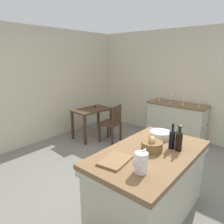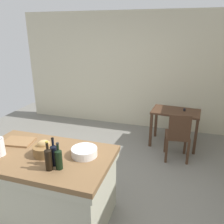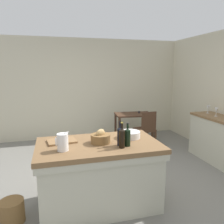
% 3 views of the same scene
% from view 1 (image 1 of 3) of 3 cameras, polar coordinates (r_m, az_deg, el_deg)
% --- Properties ---
extents(ground_plane, '(6.76, 6.76, 0.00)m').
position_cam_1_polar(ground_plane, '(3.45, 3.18, -19.24)').
color(ground_plane, slate).
extents(wall_back, '(5.32, 0.12, 2.60)m').
position_cam_1_polar(wall_back, '(4.91, -21.71, 6.47)').
color(wall_back, beige).
rests_on(wall_back, ground).
extents(wall_right, '(0.12, 5.20, 2.60)m').
position_cam_1_polar(wall_right, '(5.22, 21.02, 6.98)').
color(wall_right, beige).
rests_on(wall_right, ground).
extents(island_table, '(1.57, 0.92, 0.87)m').
position_cam_1_polar(island_table, '(2.70, 10.20, -18.36)').
color(island_table, brown).
rests_on(island_table, ground).
extents(side_cabinet, '(0.52, 1.36, 0.90)m').
position_cam_1_polar(side_cabinet, '(5.13, 17.33, -2.56)').
color(side_cabinet, brown).
rests_on(side_cabinet, ground).
extents(writing_desk, '(0.94, 0.63, 0.78)m').
position_cam_1_polar(writing_desk, '(5.02, -5.60, -0.45)').
color(writing_desk, '#472D1E').
rests_on(writing_desk, ground).
extents(wooden_chair, '(0.45, 0.45, 0.89)m').
position_cam_1_polar(wooden_chair, '(4.73, 0.07, -2.95)').
color(wooden_chair, '#472D1E').
rests_on(wooden_chair, ground).
extents(pitcher, '(0.17, 0.13, 0.25)m').
position_cam_1_polar(pitcher, '(2.03, 8.11, -13.72)').
color(pitcher, white).
rests_on(pitcher, island_table).
extents(wash_bowl, '(0.29, 0.29, 0.09)m').
position_cam_1_polar(wash_bowl, '(2.91, 13.28, -6.13)').
color(wash_bowl, white).
rests_on(wash_bowl, island_table).
extents(bread_basket, '(0.25, 0.25, 0.18)m').
position_cam_1_polar(bread_basket, '(2.50, 11.03, -9.15)').
color(bread_basket, brown).
rests_on(bread_basket, island_table).
extents(cutting_board, '(0.39, 0.30, 0.02)m').
position_cam_1_polar(cutting_board, '(2.24, 0.89, -13.36)').
color(cutting_board, olive).
rests_on(cutting_board, island_table).
extents(wine_bottle_dark, '(0.07, 0.07, 0.29)m').
position_cam_1_polar(wine_bottle_dark, '(2.65, 18.02, -6.95)').
color(wine_bottle_dark, black).
rests_on(wine_bottle_dark, island_table).
extents(wine_bottle_amber, '(0.07, 0.07, 0.31)m').
position_cam_1_polar(wine_bottle_amber, '(2.59, 16.38, -7.13)').
color(wine_bottle_amber, black).
rests_on(wine_bottle_amber, island_table).
extents(wine_bottle_green, '(0.07, 0.07, 0.32)m').
position_cam_1_polar(wine_bottle_green, '(2.55, 18.23, -7.55)').
color(wine_bottle_green, black).
rests_on(wine_bottle_green, island_table).
extents(wine_glass_far_left, '(0.07, 0.07, 0.15)m').
position_cam_1_polar(wine_glass_far_left, '(4.88, 23.12, 2.71)').
color(wine_glass_far_left, white).
rests_on(wine_glass_far_left, side_cabinet).
extents(wine_glass_left, '(0.07, 0.07, 0.17)m').
position_cam_1_polar(wine_glass_left, '(4.90, 19.27, 3.25)').
color(wine_glass_left, white).
rests_on(wine_glass_left, side_cabinet).
extents(wine_glass_middle, '(0.07, 0.07, 0.17)m').
position_cam_1_polar(wine_glass_middle, '(5.04, 16.03, 3.85)').
color(wine_glass_middle, white).
rests_on(wine_glass_middle, side_cabinet).
extents(wine_glass_right, '(0.07, 0.07, 0.16)m').
position_cam_1_polar(wine_glass_right, '(5.22, 13.17, 4.35)').
color(wine_glass_right, white).
rests_on(wine_glass_right, side_cabinet).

